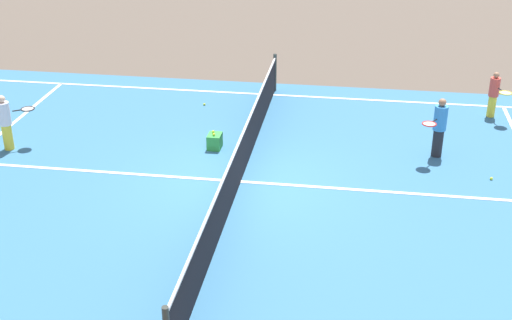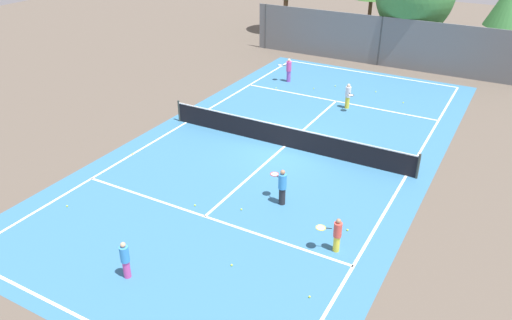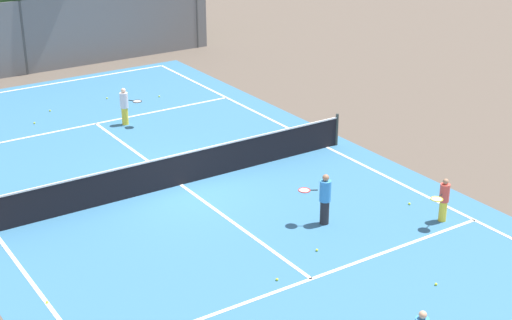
{
  "view_description": "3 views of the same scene",
  "coord_description": "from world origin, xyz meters",
  "px_view_note": "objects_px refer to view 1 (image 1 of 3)",
  "views": [
    {
      "loc": [
        -13.34,
        -2.38,
        7.0
      ],
      "look_at": [
        -1.18,
        -0.53,
        1.12
      ],
      "focal_mm": 49.24,
      "sensor_mm": 36.0,
      "label": 1
    },
    {
      "loc": [
        8.72,
        -18.29,
        10.08
      ],
      "look_at": [
        0.16,
        -2.96,
        0.72
      ],
      "focal_mm": 34.96,
      "sensor_mm": 36.0,
      "label": 2
    },
    {
      "loc": [
        -9.74,
        -18.79,
        9.53
      ],
      "look_at": [
        1.32,
        -2.06,
        1.21
      ],
      "focal_mm": 54.68,
      "sensor_mm": 36.0,
      "label": 3
    }
  ],
  "objects_px": {
    "player_3": "(439,127)",
    "tennis_ball_4": "(444,113)",
    "tennis_ball_0": "(204,104)",
    "ball_crate": "(215,141)",
    "player_0": "(6,122)",
    "tennis_ball_12": "(491,178)",
    "player_1": "(494,94)"
  },
  "relations": [
    {
      "from": "player_0",
      "to": "player_1",
      "type": "height_order",
      "value": "player_0"
    },
    {
      "from": "player_0",
      "to": "tennis_ball_4",
      "type": "xyz_separation_m",
      "value": [
        3.84,
        -10.47,
        -0.67
      ]
    },
    {
      "from": "tennis_ball_12",
      "to": "player_1",
      "type": "bearing_deg",
      "value": -7.97
    },
    {
      "from": "player_1",
      "to": "tennis_ball_12",
      "type": "distance_m",
      "value": 3.89
    },
    {
      "from": "player_3",
      "to": "tennis_ball_12",
      "type": "relative_size",
      "value": 21.58
    },
    {
      "from": "player_0",
      "to": "tennis_ball_12",
      "type": "xyz_separation_m",
      "value": [
        0.05,
        -11.15,
        -0.67
      ]
    },
    {
      "from": "player_3",
      "to": "tennis_ball_0",
      "type": "bearing_deg",
      "value": 68.43
    },
    {
      "from": "player_1",
      "to": "tennis_ball_12",
      "type": "bearing_deg",
      "value": 172.03
    },
    {
      "from": "tennis_ball_0",
      "to": "tennis_ball_12",
      "type": "xyz_separation_m",
      "value": [
        -3.47,
        -7.18,
        0.0
      ]
    },
    {
      "from": "player_3",
      "to": "tennis_ball_4",
      "type": "relative_size",
      "value": 21.58
    },
    {
      "from": "player_0",
      "to": "player_1",
      "type": "distance_m",
      "value": 12.3
    },
    {
      "from": "player_3",
      "to": "tennis_ball_4",
      "type": "distance_m",
      "value": 2.84
    },
    {
      "from": "player_1",
      "to": "tennis_ball_0",
      "type": "relative_size",
      "value": 18.64
    },
    {
      "from": "player_1",
      "to": "tennis_ball_0",
      "type": "distance_m",
      "value": 7.74
    },
    {
      "from": "player_3",
      "to": "tennis_ball_4",
      "type": "xyz_separation_m",
      "value": [
        2.72,
        -0.43,
        -0.71
      ]
    },
    {
      "from": "player_1",
      "to": "tennis_ball_0",
      "type": "xyz_separation_m",
      "value": [
        -0.33,
        7.71,
        -0.61
      ]
    },
    {
      "from": "ball_crate",
      "to": "tennis_ball_4",
      "type": "distance_m",
      "value": 6.42
    },
    {
      "from": "player_0",
      "to": "ball_crate",
      "type": "relative_size",
      "value": 3.19
    },
    {
      "from": "player_1",
      "to": "tennis_ball_4",
      "type": "height_order",
      "value": "player_1"
    },
    {
      "from": "tennis_ball_12",
      "to": "ball_crate",
      "type": "bearing_deg",
      "value": 83.42
    },
    {
      "from": "tennis_ball_4",
      "to": "player_1",
      "type": "bearing_deg",
      "value": -89.23
    },
    {
      "from": "player_1",
      "to": "tennis_ball_12",
      "type": "height_order",
      "value": "player_1"
    },
    {
      "from": "player_0",
      "to": "player_3",
      "type": "xyz_separation_m",
      "value": [
        1.12,
        -10.04,
        0.03
      ]
    },
    {
      "from": "ball_crate",
      "to": "tennis_ball_12",
      "type": "xyz_separation_m",
      "value": [
        -0.73,
        -6.31,
        -0.15
      ]
    },
    {
      "from": "player_0",
      "to": "player_1",
      "type": "xyz_separation_m",
      "value": [
        3.85,
        -11.68,
        -0.06
      ]
    },
    {
      "from": "player_0",
      "to": "tennis_ball_0",
      "type": "distance_m",
      "value": 5.35
    },
    {
      "from": "tennis_ball_0",
      "to": "player_1",
      "type": "bearing_deg",
      "value": -87.53
    },
    {
      "from": "player_0",
      "to": "tennis_ball_12",
      "type": "distance_m",
      "value": 11.17
    },
    {
      "from": "tennis_ball_4",
      "to": "tennis_ball_12",
      "type": "xyz_separation_m",
      "value": [
        -3.79,
        -0.67,
        0.0
      ]
    },
    {
      "from": "ball_crate",
      "to": "tennis_ball_0",
      "type": "relative_size",
      "value": 6.45
    },
    {
      "from": "ball_crate",
      "to": "tennis_ball_4",
      "type": "xyz_separation_m",
      "value": [
        3.06,
        -5.64,
        -0.15
      ]
    },
    {
      "from": "player_0",
      "to": "player_3",
      "type": "bearing_deg",
      "value": -83.63
    }
  ]
}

